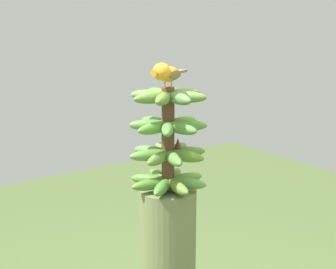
# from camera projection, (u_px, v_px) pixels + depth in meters

# --- Properties ---
(banana_bunch) EXTENTS (0.27, 0.27, 0.35)m
(banana_bunch) POSITION_uv_depth(u_px,v_px,m) (168.00, 140.00, 1.70)
(banana_bunch) COLOR brown
(banana_bunch) RESTS_ON banana_tree
(perched_bird) EXTENTS (0.19, 0.10, 0.08)m
(perched_bird) POSITION_uv_depth(u_px,v_px,m) (166.00, 73.00, 1.62)
(perched_bird) COLOR #C68933
(perched_bird) RESTS_ON banana_bunch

